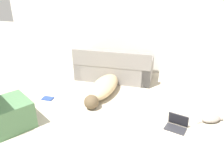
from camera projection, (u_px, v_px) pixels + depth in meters
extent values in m
plane|color=#BCB29E|center=(100.00, 164.00, 3.00)|extent=(20.00, 20.00, 0.00)
cube|color=silver|center=(140.00, 20.00, 5.60)|extent=(7.46, 0.06, 2.76)
cube|color=gray|center=(115.00, 70.00, 5.62)|extent=(1.91, 0.90, 0.44)
cube|color=gray|center=(111.00, 59.00, 5.12)|extent=(1.90, 0.16, 0.38)
cube|color=gray|center=(148.00, 70.00, 5.40)|extent=(0.21, 0.89, 0.58)
cube|color=gray|center=(84.00, 64.00, 5.79)|extent=(0.21, 0.89, 0.58)
ellipsoid|color=tan|center=(104.00, 86.00, 4.84)|extent=(0.62, 1.26, 0.34)
sphere|color=brown|center=(91.00, 102.00, 4.26)|extent=(0.32, 0.32, 0.29)
cylinder|color=tan|center=(115.00, 79.00, 5.54)|extent=(0.09, 0.31, 0.06)
ellipsoid|color=gray|center=(211.00, 119.00, 3.89)|extent=(0.40, 0.33, 0.12)
sphere|color=#A89E93|center=(221.00, 118.00, 3.93)|extent=(0.12, 0.12, 0.09)
cylinder|color=gray|center=(199.00, 122.00, 3.87)|extent=(0.09, 0.06, 0.02)
cube|color=#2D2D33|center=(175.00, 129.00, 3.71)|extent=(0.40, 0.31, 0.02)
cube|color=#2D2D33|center=(178.00, 119.00, 3.76)|extent=(0.34, 0.15, 0.22)
cube|color=black|center=(178.00, 120.00, 3.75)|extent=(0.31, 0.13, 0.20)
cube|color=#28428E|center=(48.00, 98.00, 4.66)|extent=(0.24, 0.16, 0.02)
cube|color=#4C754C|center=(9.00, 114.00, 3.70)|extent=(0.93, 0.92, 0.47)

